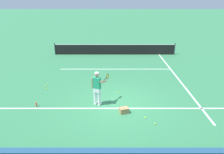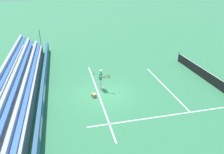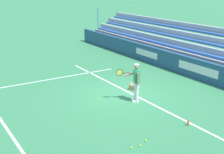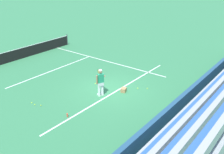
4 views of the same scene
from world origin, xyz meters
The scene contains 16 objects.
ground_plane centered at (0.00, 0.00, 0.00)m, with size 160.00×160.00×0.00m, color #337A4C.
court_baseline_white centered at (0.00, -0.50, 0.00)m, with size 12.00×0.10×0.01m, color white.
court_sideline_white centered at (4.11, 4.00, 0.00)m, with size 0.10×12.00×0.01m, color white.
court_service_line_white centered at (0.00, 5.50, 0.00)m, with size 8.22×0.10×0.01m, color white.
back_wall_sponsor_board centered at (0.01, -4.91, 0.55)m, with size 26.04×0.25×1.10m.
bleacher_stand centered at (0.00, -6.74, 0.73)m, with size 24.74×2.40×2.95m.
tennis_player centered at (-0.97, -0.08, 0.89)m, with size 0.85×0.91×1.71m.
ball_box_cardboard centered at (0.31, -0.92, 0.13)m, with size 0.40×0.30×0.26m, color #A87F51.
tennis_ball_near_player centered at (-4.27, 2.16, 0.03)m, with size 0.07×0.07×0.07m, color #CCE533.
tennis_ball_midcourt centered at (-4.23, 2.49, 0.03)m, with size 0.07×0.07×0.07m, color #CCE533.
tennis_ball_on_baseline centered at (1.24, -1.40, 0.03)m, with size 0.07×0.07×0.07m, color #CCE533.
tennis_ball_by_box centered at (1.59, -1.91, 0.03)m, with size 0.07×0.07×0.07m, color #CCE533.
tennis_ball_toward_net centered at (0.08, 1.29, 0.03)m, with size 0.07×0.07×0.07m, color #CCE533.
tennis_ball_far_left centered at (-4.11, 1.80, 0.03)m, with size 0.07×0.07×0.07m, color #CCE533.
water_bottle centered at (-4.00, -0.29, 0.11)m, with size 0.07×0.07×0.22m, color #EA4C33.
tennis_net centered at (0.00, 9.76, 0.49)m, with size 11.09×0.09×1.07m.
Camera 2 is at (15.65, -3.04, 8.99)m, focal length 35.00 mm.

